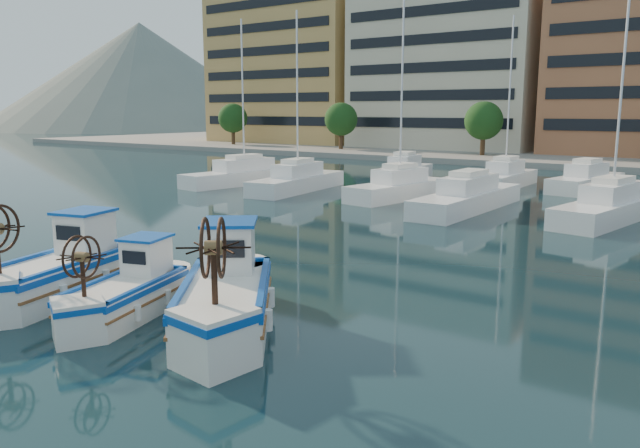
{
  "coord_description": "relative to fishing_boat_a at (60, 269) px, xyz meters",
  "views": [
    {
      "loc": [
        10.8,
        -10.06,
        5.28
      ],
      "look_at": [
        -1.3,
        6.68,
        1.5
      ],
      "focal_mm": 35.0,
      "sensor_mm": 36.0,
      "label": 1
    }
  ],
  "objects": [
    {
      "name": "fishing_boat_a",
      "position": [
        0.0,
        0.0,
        0.0
      ],
      "size": [
        3.1,
        4.95,
        3.0
      ],
      "rotation": [
        0.0,
        0.0,
        0.27
      ],
      "color": "white",
      "rests_on": "ground"
    },
    {
      "name": "hill_west",
      "position": [
        -134.75,
        110.47,
        -0.83
      ],
      "size": [
        180.0,
        180.0,
        60.0
      ],
      "primitive_type": "cone",
      "color": "slate",
      "rests_on": "ground"
    },
    {
      "name": "yacht_marina",
      "position": [
        2.42,
        27.96,
        -0.3
      ],
      "size": [
        42.58,
        22.9,
        11.5
      ],
      "color": "white",
      "rests_on": "ground"
    },
    {
      "name": "fishing_boat_c",
      "position": [
        5.57,
        0.98,
        0.04
      ],
      "size": [
        4.57,
        5.01,
        3.13
      ],
      "rotation": [
        0.0,
        0.0,
        0.67
      ],
      "color": "white",
      "rests_on": "ground"
    },
    {
      "name": "ground",
      "position": [
        5.25,
        0.47,
        -0.83
      ],
      "size": [
        300.0,
        300.0,
        0.0
      ],
      "primitive_type": "plane",
      "color": "#17363C",
      "rests_on": "ground"
    },
    {
      "name": "fishing_boat_b",
      "position": [
        2.87,
        0.13,
        -0.15
      ],
      "size": [
        2.68,
        4.05,
        2.45
      ],
      "rotation": [
        0.0,
        0.0,
        0.32
      ],
      "color": "white",
      "rests_on": "ground"
    }
  ]
}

